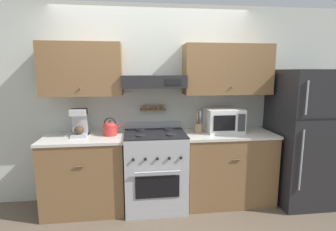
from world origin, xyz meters
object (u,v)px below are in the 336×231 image
at_px(stove_range, 155,170).
at_px(microwave, 224,120).
at_px(refrigerator, 306,137).
at_px(utensil_crock, 198,127).
at_px(tea_kettle, 110,128).
at_px(coffee_maker, 80,122).

distance_m(stove_range, microwave, 1.09).
distance_m(refrigerator, utensil_crock, 1.42).
bearing_deg(tea_kettle, refrigerator, -3.00).
xyz_separation_m(stove_range, tea_kettle, (-0.54, 0.07, 0.53)).
bearing_deg(stove_range, refrigerator, -1.82).
distance_m(tea_kettle, coffee_maker, 0.37).
relative_size(tea_kettle, coffee_maker, 0.67).
bearing_deg(microwave, tea_kettle, -179.29).
xyz_separation_m(refrigerator, microwave, (-1.06, 0.15, 0.21)).
relative_size(stove_range, microwave, 2.25).
height_order(coffee_maker, utensil_crock, coffee_maker).
distance_m(tea_kettle, utensil_crock, 1.10).
bearing_deg(coffee_maker, stove_range, -6.14).
distance_m(microwave, utensil_crock, 0.36).
height_order(refrigerator, tea_kettle, refrigerator).
xyz_separation_m(coffee_maker, microwave, (1.81, -0.01, -0.02)).
bearing_deg(stove_range, utensil_crock, 7.02).
xyz_separation_m(refrigerator, coffee_maker, (-2.87, 0.16, 0.23)).
xyz_separation_m(tea_kettle, coffee_maker, (-0.37, 0.03, 0.08)).
relative_size(refrigerator, utensil_crock, 6.19).
distance_m(tea_kettle, microwave, 1.45).
xyz_separation_m(microwave, utensil_crock, (-0.35, -0.02, -0.08)).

